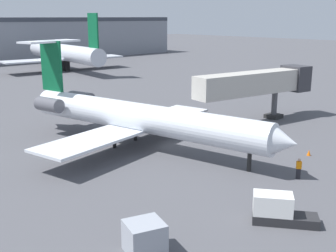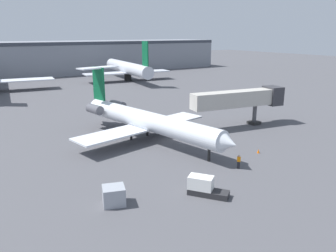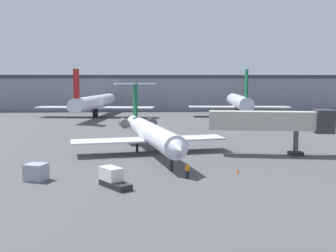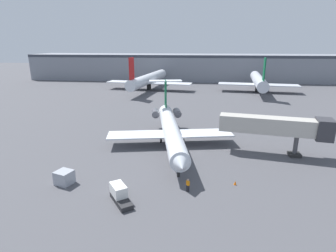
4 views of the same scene
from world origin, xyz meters
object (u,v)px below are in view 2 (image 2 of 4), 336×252
baggage_tug_lead (204,187)px  traffic_cone_near (258,151)px  regional_jet (144,119)px  ground_crew_marshaller (239,162)px  parked_airliner_west_mid (128,68)px  jet_bridge (243,99)px  cargo_container_uld (114,196)px

baggage_tug_lead → traffic_cone_near: (13.63, 5.33, -0.56)m
regional_jet → baggage_tug_lead: (-3.80, -18.93, -2.26)m
ground_crew_marshaller → parked_airliner_west_mid: size_ratio=0.05×
jet_bridge → cargo_container_uld: (-29.93, -13.31, -3.84)m
regional_jet → cargo_container_uld: (-12.03, -15.81, -2.22)m
regional_jet → baggage_tug_lead: size_ratio=7.67×
cargo_container_uld → regional_jet: bearing=52.7°
cargo_container_uld → traffic_cone_near: size_ratio=4.56×
ground_crew_marshaller → parked_airliner_west_mid: bearing=73.1°
cargo_container_uld → parked_airliner_west_mid: size_ratio=0.07×
jet_bridge → parked_airliner_west_mid: parked_airliner_west_mid is taller
parked_airliner_west_mid → ground_crew_marshaller: bearing=-106.9°
regional_jet → parked_airliner_west_mid: parked_airliner_west_mid is taller
regional_jet → traffic_cone_near: 17.01m
cargo_container_uld → traffic_cone_near: cargo_container_uld is taller
jet_bridge → traffic_cone_near: bearing=-126.0°
ground_crew_marshaller → baggage_tug_lead: size_ratio=0.42×
regional_jet → ground_crew_marshaller: regional_jet is taller
jet_bridge → ground_crew_marshaller: (-14.04, -13.44, -3.86)m
traffic_cone_near → regional_jet: bearing=125.9°
cargo_container_uld → parked_airliner_west_mid: parked_airliner_west_mid is taller
regional_jet → parked_airliner_west_mid: bearing=65.6°
jet_bridge → parked_airliner_west_mid: (8.47, 60.75, -0.52)m
ground_crew_marshaller → baggage_tug_lead: (-7.66, -3.00, -0.02)m
regional_jet → baggage_tug_lead: regional_jet is taller
ground_crew_marshaller → parked_airliner_west_mid: 77.60m
regional_jet → jet_bridge: 18.15m
cargo_container_uld → parked_airliner_west_mid: 83.50m
regional_jet → cargo_container_uld: regional_jet is taller
ground_crew_marshaller → traffic_cone_near: bearing=21.4°
baggage_tug_lead → parked_airliner_west_mid: 82.94m
jet_bridge → cargo_container_uld: bearing=-156.0°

